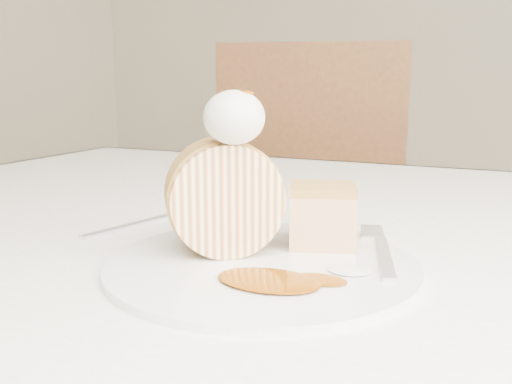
% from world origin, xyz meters
% --- Properties ---
extents(table, '(1.40, 0.90, 0.75)m').
position_xyz_m(table, '(0.00, 0.20, 0.66)').
color(table, white).
rests_on(table, ground).
extents(chair_far, '(0.55, 0.55, 0.99)m').
position_xyz_m(chair_far, '(-0.33, 1.06, 0.57)').
color(chair_far, brown).
rests_on(chair_far, ground).
extents(plate, '(0.33, 0.33, 0.01)m').
position_xyz_m(plate, '(-0.02, 0.01, 0.75)').
color(plate, white).
rests_on(plate, table).
extents(roulade_slice, '(0.11, 0.10, 0.10)m').
position_xyz_m(roulade_slice, '(-0.06, 0.02, 0.80)').
color(roulade_slice, beige).
rests_on(roulade_slice, plate).
extents(cake_chunk, '(0.07, 0.07, 0.05)m').
position_xyz_m(cake_chunk, '(0.01, 0.08, 0.78)').
color(cake_chunk, '#BD8E47').
rests_on(cake_chunk, plate).
extents(whipped_cream, '(0.05, 0.05, 0.04)m').
position_xyz_m(whipped_cream, '(-0.05, 0.01, 0.87)').
color(whipped_cream, white).
rests_on(whipped_cream, roulade_slice).
extents(caramel_drizzle, '(0.02, 0.02, 0.01)m').
position_xyz_m(caramel_drizzle, '(-0.04, 0.01, 0.90)').
color(caramel_drizzle, '#7F3C05').
rests_on(caramel_drizzle, whipped_cream).
extents(caramel_pool, '(0.09, 0.08, 0.00)m').
position_xyz_m(caramel_pool, '(0.00, -0.03, 0.76)').
color(caramel_pool, '#7F3C05').
rests_on(caramel_pool, plate).
extents(fork, '(0.06, 0.15, 0.00)m').
position_xyz_m(fork, '(0.07, 0.06, 0.76)').
color(fork, silver).
rests_on(fork, plate).
extents(spoon, '(0.06, 0.14, 0.00)m').
position_xyz_m(spoon, '(-0.20, 0.07, 0.75)').
color(spoon, silver).
rests_on(spoon, table).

